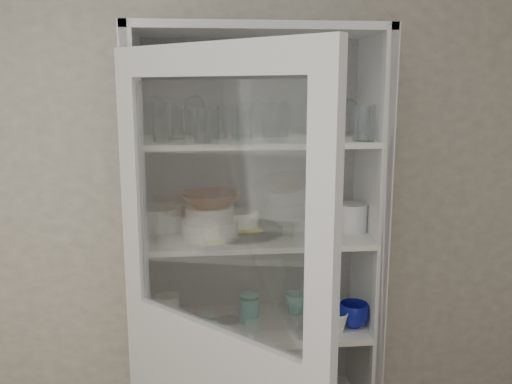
% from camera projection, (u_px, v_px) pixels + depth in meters
% --- Properties ---
extents(wall_back, '(3.60, 0.02, 2.60)m').
position_uv_depth(wall_back, '(208.00, 213.00, 2.48)').
color(wall_back, '#9F988F').
rests_on(wall_back, ground).
extents(pantry_cabinet, '(1.00, 0.45, 2.10)m').
position_uv_depth(pantry_cabinet, '(255.00, 299.00, 2.41)').
color(pantry_cabinet, silver).
rests_on(pantry_cabinet, floor).
extents(tumbler_0, '(0.08, 0.08, 0.14)m').
position_uv_depth(tumbler_0, '(162.00, 123.00, 2.04)').
color(tumbler_0, silver).
rests_on(tumbler_0, shelf_glass).
extents(tumbler_1, '(0.08, 0.08, 0.13)m').
position_uv_depth(tumbler_1, '(202.00, 125.00, 2.03)').
color(tumbler_1, silver).
rests_on(tumbler_1, shelf_glass).
extents(tumbler_2, '(0.07, 0.07, 0.13)m').
position_uv_depth(tumbler_2, '(244.00, 125.00, 2.08)').
color(tumbler_2, silver).
rests_on(tumbler_2, shelf_glass).
extents(tumbler_3, '(0.07, 0.07, 0.14)m').
position_uv_depth(tumbler_3, '(272.00, 123.00, 2.06)').
color(tumbler_3, silver).
rests_on(tumbler_3, shelf_glass).
extents(tumbler_4, '(0.10, 0.10, 0.16)m').
position_uv_depth(tumbler_4, '(279.00, 121.00, 2.08)').
color(tumbler_4, silver).
rests_on(tumbler_4, shelf_glass).
extents(tumbler_5, '(0.08, 0.08, 0.13)m').
position_uv_depth(tumbler_5, '(362.00, 124.00, 2.09)').
color(tumbler_5, silver).
rests_on(tumbler_5, shelf_glass).
extents(tumbler_6, '(0.08, 0.08, 0.14)m').
position_uv_depth(tumbler_6, '(366.00, 123.00, 2.08)').
color(tumbler_6, silver).
rests_on(tumbler_6, shelf_glass).
extents(tumbler_7, '(0.09, 0.09, 0.15)m').
position_uv_depth(tumbler_7, '(175.00, 120.00, 2.17)').
color(tumbler_7, silver).
rests_on(tumbler_7, shelf_glass).
extents(tumbler_8, '(0.07, 0.07, 0.13)m').
position_uv_depth(tumbler_8, '(212.00, 123.00, 2.15)').
color(tumbler_8, silver).
rests_on(tumbler_8, shelf_glass).
extents(tumbler_9, '(0.08, 0.08, 0.13)m').
position_uv_depth(tumbler_9, '(240.00, 123.00, 2.16)').
color(tumbler_9, silver).
rests_on(tumbler_9, shelf_glass).
extents(tumbler_10, '(0.08, 0.08, 0.13)m').
position_uv_depth(tumbler_10, '(220.00, 123.00, 2.18)').
color(tumbler_10, silver).
rests_on(tumbler_10, shelf_glass).
extents(tumbler_11, '(0.08, 0.08, 0.15)m').
position_uv_depth(tumbler_11, '(276.00, 120.00, 2.21)').
color(tumbler_11, silver).
rests_on(tumbler_11, shelf_glass).
extents(goblet_0, '(0.08, 0.08, 0.19)m').
position_uv_depth(goblet_0, '(195.00, 114.00, 2.27)').
color(goblet_0, silver).
rests_on(goblet_0, shelf_glass).
extents(goblet_1, '(0.07, 0.07, 0.15)m').
position_uv_depth(goblet_1, '(269.00, 118.00, 2.30)').
color(goblet_1, silver).
rests_on(goblet_1, shelf_glass).
extents(goblet_2, '(0.07, 0.07, 0.16)m').
position_uv_depth(goblet_2, '(259.00, 118.00, 2.29)').
color(goblet_2, silver).
rests_on(goblet_2, shelf_glass).
extents(goblet_3, '(0.08, 0.08, 0.17)m').
position_uv_depth(goblet_3, '(349.00, 115.00, 2.32)').
color(goblet_3, silver).
rests_on(goblet_3, shelf_glass).
extents(plate_stack_front, '(0.23, 0.23, 0.07)m').
position_uv_depth(plate_stack_front, '(210.00, 229.00, 2.21)').
color(plate_stack_front, white).
rests_on(plate_stack_front, shelf_plates).
extents(plate_stack_back, '(0.20, 0.20, 0.10)m').
position_uv_depth(plate_stack_back, '(159.00, 218.00, 2.35)').
color(plate_stack_back, white).
rests_on(plate_stack_back, shelf_plates).
extents(cream_bowl, '(0.25, 0.25, 0.06)m').
position_uv_depth(cream_bowl, '(210.00, 214.00, 2.20)').
color(cream_bowl, silver).
rests_on(cream_bowl, plate_stack_front).
extents(terracotta_bowl, '(0.31, 0.31, 0.06)m').
position_uv_depth(terracotta_bowl, '(209.00, 199.00, 2.19)').
color(terracotta_bowl, brown).
rests_on(terracotta_bowl, cream_bowl).
extents(glass_platter, '(0.44, 0.44, 0.02)m').
position_uv_depth(glass_platter, '(241.00, 230.00, 2.29)').
color(glass_platter, silver).
rests_on(glass_platter, shelf_plates).
extents(yellow_trivet, '(0.16, 0.16, 0.01)m').
position_uv_depth(yellow_trivet, '(241.00, 227.00, 2.28)').
color(yellow_trivet, yellow).
rests_on(yellow_trivet, glass_platter).
extents(white_ramekin, '(0.15, 0.15, 0.06)m').
position_uv_depth(white_ramekin, '(241.00, 218.00, 2.28)').
color(white_ramekin, white).
rests_on(white_ramekin, yellow_trivet).
extents(grey_bowl_stack, '(0.13, 0.13, 0.12)m').
position_uv_depth(grey_bowl_stack, '(352.00, 217.00, 2.30)').
color(grey_bowl_stack, silver).
rests_on(grey_bowl_stack, shelf_plates).
extents(mug_blue, '(0.16, 0.16, 0.10)m').
position_uv_depth(mug_blue, '(354.00, 315.00, 2.31)').
color(mug_blue, navy).
rests_on(mug_blue, shelf_mugs).
extents(mug_teal, '(0.12, 0.12, 0.09)m').
position_uv_depth(mug_teal, '(296.00, 303.00, 2.44)').
color(mug_teal, teal).
rests_on(mug_teal, shelf_mugs).
extents(mug_white, '(0.10, 0.10, 0.08)m').
position_uv_depth(mug_white, '(337.00, 322.00, 2.26)').
color(mug_white, white).
rests_on(mug_white, shelf_mugs).
extents(teal_jar, '(0.09, 0.09, 0.10)m').
position_uv_depth(teal_jar, '(249.00, 305.00, 2.41)').
color(teal_jar, teal).
rests_on(teal_jar, shelf_mugs).
extents(measuring_cups, '(0.10, 0.10, 0.04)m').
position_uv_depth(measuring_cups, '(229.00, 324.00, 2.28)').
color(measuring_cups, silver).
rests_on(measuring_cups, shelf_mugs).
extents(white_canister, '(0.10, 0.10, 0.12)m').
position_uv_depth(white_canister, '(168.00, 309.00, 2.35)').
color(white_canister, white).
rests_on(white_canister, shelf_mugs).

